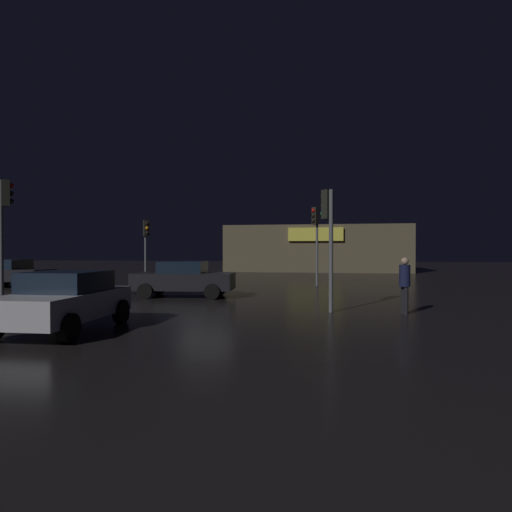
# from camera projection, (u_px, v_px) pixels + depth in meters

# --- Properties ---
(ground_plane) EXTENTS (120.00, 120.00, 0.00)m
(ground_plane) POSITION_uv_depth(u_px,v_px,m) (205.00, 295.00, 19.67)
(ground_plane) COLOR black
(store_building) EXTENTS (17.15, 8.61, 4.35)m
(store_building) POSITION_uv_depth(u_px,v_px,m) (317.00, 249.00, 42.92)
(store_building) COLOR brown
(store_building) RESTS_ON ground
(traffic_signal_main) EXTENTS (0.43, 0.41, 3.98)m
(traffic_signal_main) POSITION_uv_depth(u_px,v_px,m) (328.00, 224.00, 14.08)
(traffic_signal_main) COLOR #595B60
(traffic_signal_main) RESTS_ON ground
(traffic_signal_opposite) EXTENTS (0.42, 0.43, 3.87)m
(traffic_signal_opposite) POSITION_uv_depth(u_px,v_px,m) (146.00, 237.00, 26.58)
(traffic_signal_opposite) COLOR #595B60
(traffic_signal_opposite) RESTS_ON ground
(traffic_signal_cross_left) EXTENTS (0.43, 0.41, 4.57)m
(traffic_signal_cross_left) POSITION_uv_depth(u_px,v_px,m) (4.00, 218.00, 15.76)
(traffic_signal_cross_left) COLOR #595B60
(traffic_signal_cross_left) RESTS_ON ground
(traffic_signal_cross_right) EXTENTS (0.41, 0.43, 4.46)m
(traffic_signal_cross_right) POSITION_uv_depth(u_px,v_px,m) (316.00, 229.00, 24.49)
(traffic_signal_cross_right) COLOR #595B60
(traffic_signal_cross_right) RESTS_ON ground
(car_near) EXTENTS (4.14, 2.17, 1.52)m
(car_near) POSITION_uv_depth(u_px,v_px,m) (12.00, 273.00, 23.56)
(car_near) COLOR black
(car_near) RESTS_ON ground
(car_far) EXTENTS (4.39, 2.24, 1.53)m
(car_far) POSITION_uv_depth(u_px,v_px,m) (184.00, 279.00, 18.70)
(car_far) COLOR black
(car_far) RESTS_ON ground
(car_crossing) EXTENTS (2.16, 3.96, 1.48)m
(car_crossing) POSITION_uv_depth(u_px,v_px,m) (64.00, 300.00, 10.83)
(car_crossing) COLOR #B7B7BF
(car_crossing) RESTS_ON ground
(pedestrian) EXTENTS (0.45, 0.45, 1.79)m
(pedestrian) POSITION_uv_depth(u_px,v_px,m) (405.00, 281.00, 13.62)
(pedestrian) COLOR black
(pedestrian) RESTS_ON ground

